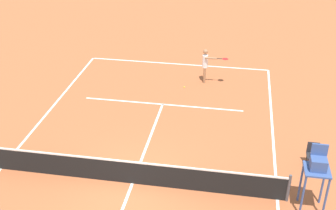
{
  "coord_description": "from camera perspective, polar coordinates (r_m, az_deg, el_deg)",
  "views": [
    {
      "loc": [
        -3.33,
        11.81,
        9.9
      ],
      "look_at": [
        -0.51,
        -4.48,
        0.8
      ],
      "focal_mm": 46.49,
      "sensor_mm": 36.0,
      "label": 1
    }
  ],
  "objects": [
    {
      "name": "court_lines",
      "position": [
        15.76,
        -4.69,
        -10.18
      ],
      "size": [
        10.2,
        21.69,
        0.01
      ],
      "color": "white",
      "rests_on": "ground"
    },
    {
      "name": "tennis_net",
      "position": [
        15.46,
        -4.76,
        -8.76
      ],
      "size": [
        10.8,
        0.1,
        1.07
      ],
      "color": "#4C4C51",
      "rests_on": "ground"
    },
    {
      "name": "player_serving",
      "position": [
        22.38,
        5.01,
        5.53
      ],
      "size": [
        1.32,
        0.52,
        1.82
      ],
      "rotation": [
        0.0,
        0.0,
        1.61
      ],
      "color": "#9E704C",
      "rests_on": "ground"
    },
    {
      "name": "umpire_chair",
      "position": [
        14.49,
        18.97,
        -7.92
      ],
      "size": [
        0.8,
        0.8,
        2.41
      ],
      "color": "#38518C",
      "rests_on": "ground"
    },
    {
      "name": "courtside_chair_mid",
      "position": [
        17.09,
        18.45,
        -6.11
      ],
      "size": [
        0.44,
        0.46,
        0.95
      ],
      "color": "#262626",
      "rests_on": "ground"
    },
    {
      "name": "ground_plane",
      "position": [
        15.76,
        -4.69,
        -10.19
      ],
      "size": [
        60.0,
        60.0,
        0.0
      ],
      "primitive_type": "plane",
      "color": "#AD5933"
    },
    {
      "name": "tennis_ball",
      "position": [
        22.16,
        2.15,
        2.37
      ],
      "size": [
        0.07,
        0.07,
        0.07
      ],
      "primitive_type": "sphere",
      "color": "#CCE033",
      "rests_on": "ground"
    }
  ]
}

